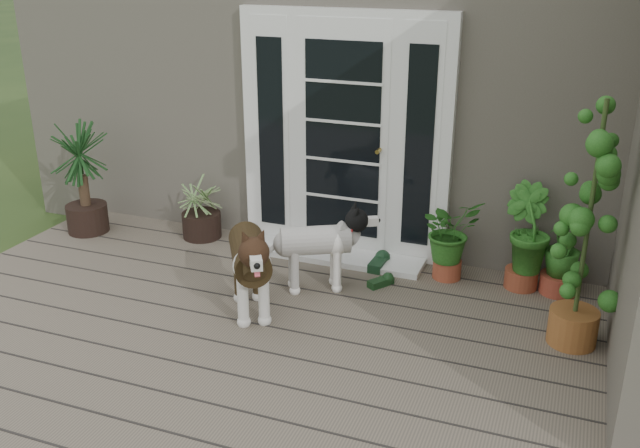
% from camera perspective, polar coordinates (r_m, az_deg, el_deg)
% --- Properties ---
extents(deck, '(6.20, 4.60, 0.12)m').
position_cam_1_polar(deck, '(4.71, -4.87, -13.18)').
color(deck, '#6B5B4C').
rests_on(deck, ground).
extents(house_main, '(7.40, 4.00, 3.10)m').
position_cam_1_polar(house_main, '(7.99, 8.34, 12.84)').
color(house_main, '#665E54').
rests_on(house_main, ground).
extents(door_unit, '(1.90, 0.14, 2.15)m').
position_cam_1_polar(door_unit, '(6.17, 1.97, 7.12)').
color(door_unit, white).
rests_on(door_unit, deck).
extents(door_step, '(1.60, 0.40, 0.05)m').
position_cam_1_polar(door_step, '(6.34, 1.26, -2.52)').
color(door_step, white).
rests_on(door_step, deck).
extents(brindle_dog, '(0.77, 0.93, 0.72)m').
position_cam_1_polar(brindle_dog, '(5.30, -5.69, -3.72)').
color(brindle_dog, '#3B2B15').
rests_on(brindle_dog, deck).
extents(white_dog, '(0.81, 0.65, 0.63)m').
position_cam_1_polar(white_dog, '(5.66, -0.37, -2.42)').
color(white_dog, white).
rests_on(white_dog, deck).
extents(spider_plant, '(0.71, 0.71, 0.66)m').
position_cam_1_polar(spider_plant, '(6.78, -9.68, 1.55)').
color(spider_plant, '#7D985E').
rests_on(spider_plant, deck).
extents(yucca, '(0.84, 0.84, 1.08)m').
position_cam_1_polar(yucca, '(7.12, -18.72, 3.50)').
color(yucca, black).
rests_on(yucca, deck).
extents(herb_a, '(0.71, 0.71, 0.64)m').
position_cam_1_polar(herb_a, '(5.95, 10.42, -1.52)').
color(herb_a, '#1C621D').
rests_on(herb_a, deck).
extents(herb_b, '(0.61, 0.61, 0.66)m').
position_cam_1_polar(herb_b, '(5.92, 16.25, -2.08)').
color(herb_b, '#1E5A19').
rests_on(herb_b, deck).
extents(herb_c, '(0.44, 0.44, 0.53)m').
position_cam_1_polar(herb_c, '(5.94, 19.00, -2.98)').
color(herb_c, '#18551B').
rests_on(herb_c, deck).
extents(sapling, '(0.57, 0.57, 1.81)m').
position_cam_1_polar(sapling, '(4.98, 20.95, -0.02)').
color(sapling, '#1A5317').
rests_on(sapling, deck).
extents(clog_left, '(0.17, 0.34, 0.10)m').
position_cam_1_polar(clog_left, '(6.16, 4.80, -3.12)').
color(clog_left, '#15361D').
rests_on(clog_left, deck).
extents(clog_right, '(0.25, 0.28, 0.08)m').
position_cam_1_polar(clog_right, '(5.85, 4.95, -4.66)').
color(clog_right, '#163818').
rests_on(clog_right, deck).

